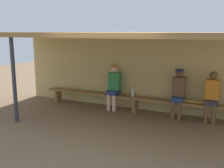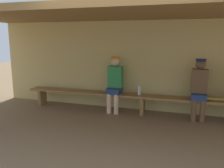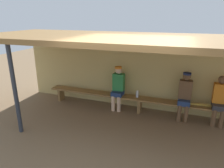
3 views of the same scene
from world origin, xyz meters
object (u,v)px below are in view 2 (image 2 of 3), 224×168
at_px(bench, 143,98).
at_px(player_in_blue, 115,82).
at_px(baseball_bat, 219,99).
at_px(water_bottle_green, 139,91).
at_px(player_with_sunglasses, 199,87).

height_order(bench, player_in_blue, player_in_blue).
bearing_deg(baseball_bat, water_bottle_green, 175.90).
distance_m(bench, player_with_sunglasses, 1.28).
relative_size(bench, baseball_bat, 7.00).
bearing_deg(player_with_sunglasses, baseball_bat, -0.49).
relative_size(player_with_sunglasses, baseball_bat, 1.57).
relative_size(player_in_blue, water_bottle_green, 6.15).
height_order(bench, water_bottle_green, water_bottle_green).
xyz_separation_m(player_with_sunglasses, water_bottle_green, (-1.32, 0.02, -0.18)).
relative_size(player_in_blue, baseball_bat, 1.57).
relative_size(player_with_sunglasses, player_in_blue, 1.00).
xyz_separation_m(bench, water_bottle_green, (-0.09, 0.02, 0.18)).
bearing_deg(water_bottle_green, baseball_bat, -0.64).
bearing_deg(baseball_bat, player_in_blue, 176.46).
height_order(player_in_blue, water_bottle_green, player_in_blue).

